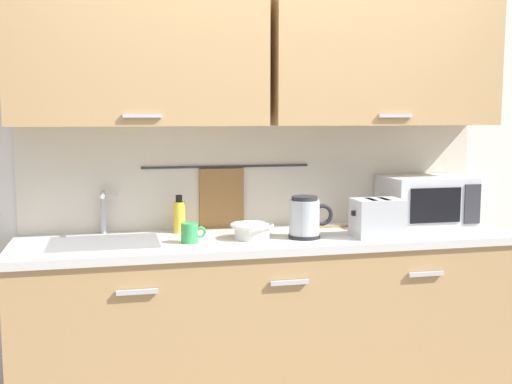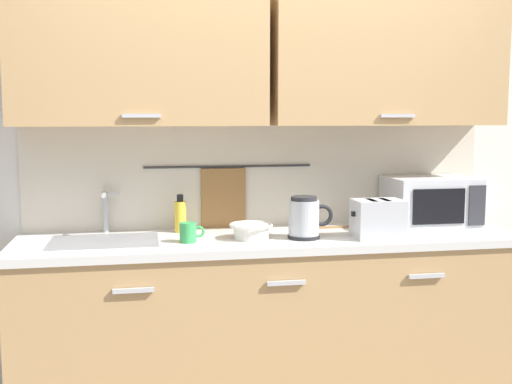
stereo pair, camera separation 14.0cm
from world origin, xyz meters
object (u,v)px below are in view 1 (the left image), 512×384
Objects in this scene: microwave at (426,201)px; mug_near_sink at (190,233)px; toaster at (377,218)px; dish_soap_bottle at (179,216)px; mixing_bowl at (252,230)px; wooden_spoon at (341,226)px; electric_kettle at (305,218)px.

mug_near_sink is at bearing -171.67° from microwave.
mug_near_sink is (-1.33, -0.19, -0.09)m from microwave.
dish_soap_bottle is at bearing 160.59° from toaster.
microwave is 1.04m from mixing_bowl.
toaster reaches higher than mug_near_sink.
wooden_spoon is at bearing 174.68° from microwave.
microwave is 1.80× the size of toaster.
microwave is 0.50m from wooden_spoon.
toaster is at bearing -147.43° from microwave.
microwave is 1.67× the size of wooden_spoon.
electric_kettle is 0.65m from dish_soap_bottle.
wooden_spoon is (0.87, -0.03, -0.08)m from dish_soap_bottle.
microwave reaches higher than dish_soap_bottle.
mug_near_sink reaches higher than mixing_bowl.
mixing_bowl is 0.78× the size of wooden_spoon.
mixing_bowl is (0.33, -0.25, -0.04)m from dish_soap_bottle.
mixing_bowl is at bearing 171.93° from toaster.
microwave is at bearing -3.36° from dish_soap_bottle.
mixing_bowl reaches higher than wooden_spoon.
microwave reaches higher than wooden_spoon.
mug_near_sink is 0.44× the size of wooden_spoon.
microwave is at bearing 14.78° from electric_kettle.
toaster is 0.32m from wooden_spoon.
microwave is at bearing 8.33° from mug_near_sink.
dish_soap_bottle is (-0.59, 0.28, -0.01)m from electric_kettle.
electric_kettle is 1.06× the size of mixing_bowl.
microwave is 2.03× the size of electric_kettle.
microwave is 0.48m from toaster.
toaster reaches higher than wooden_spoon.
wooden_spoon is (0.85, 0.24, -0.04)m from mug_near_sink.
mixing_bowl is at bearing 172.94° from electric_kettle.
dish_soap_bottle is 0.41m from mixing_bowl.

